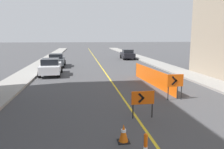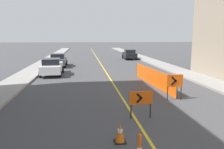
{
  "view_description": "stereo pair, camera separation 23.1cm",
  "coord_description": "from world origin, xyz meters",
  "views": [
    {
      "loc": [
        -2.45,
        5.7,
        3.62
      ],
      "look_at": [
        -0.3,
        20.58,
        1.0
      ],
      "focal_mm": 35.0,
      "sensor_mm": 36.0,
      "label": 1
    },
    {
      "loc": [
        -2.22,
        5.67,
        3.62
      ],
      "look_at": [
        -0.3,
        20.58,
        1.0
      ],
      "focal_mm": 35.0,
      "sensor_mm": 36.0,
      "label": 2
    }
  ],
  "objects": [
    {
      "name": "lane_stripe",
      "position": [
        0.0,
        36.8,
        0.0
      ],
      "size": [
        0.12,
        73.61,
        0.01
      ],
      "color": "gold",
      "rests_on": "ground_plane"
    },
    {
      "name": "sidewalk_left",
      "position": [
        -7.59,
        36.8,
        0.08
      ],
      "size": [
        2.29,
        73.61,
        0.16
      ],
      "color": "gray",
      "rests_on": "ground_plane"
    },
    {
      "name": "sidewalk_right",
      "position": [
        7.59,
        36.8,
        0.08
      ],
      "size": [
        2.29,
        73.61,
        0.16
      ],
      "color": "gray",
      "rests_on": "ground_plane"
    },
    {
      "name": "traffic_cone_third",
      "position": [
        -1.04,
        12.65,
        0.32
      ],
      "size": [
        0.41,
        0.41,
        0.65
      ],
      "color": "black",
      "rests_on": "ground_plane"
    },
    {
      "name": "arrow_barricade_primary",
      "position": [
        0.25,
        14.77,
        0.88
      ],
      "size": [
        1.04,
        0.09,
        1.24
      ],
      "rotation": [
        0.0,
        0.0,
        0.02
      ],
      "color": "#EF560C",
      "rests_on": "ground_plane"
    },
    {
      "name": "arrow_barricade_secondary",
      "position": [
        2.89,
        17.28,
        1.06
      ],
      "size": [
        0.95,
        0.09,
        1.5
      ],
      "rotation": [
        0.0,
        0.0,
        0.0
      ],
      "color": "#EF560C",
      "rests_on": "ground_plane"
    },
    {
      "name": "safety_mesh_fence",
      "position": [
        2.89,
        21.33,
        0.61
      ],
      "size": [
        0.57,
        7.66,
        1.22
      ],
      "rotation": [
        0.0,
        0.0,
        1.64
      ],
      "color": "#EF560C",
      "rests_on": "ground_plane"
    },
    {
      "name": "parked_car_curb_near",
      "position": [
        -5.26,
        26.78,
        0.8
      ],
      "size": [
        1.99,
        4.38,
        1.59
      ],
      "rotation": [
        0.0,
        0.0,
        0.04
      ],
      "color": "silver",
      "rests_on": "ground_plane"
    },
    {
      "name": "parked_car_curb_mid",
      "position": [
        -5.33,
        32.8,
        0.8
      ],
      "size": [
        1.95,
        4.35,
        1.59
      ],
      "rotation": [
        0.0,
        0.0,
        0.03
      ],
      "color": "#474C51",
      "rests_on": "ground_plane"
    },
    {
      "name": "parked_car_curb_far",
      "position": [
        5.11,
        40.37,
        0.8
      ],
      "size": [
        1.96,
        4.36,
        1.59
      ],
      "rotation": [
        0.0,
        0.0,
        -0.04
      ],
      "color": "black",
      "rests_on": "ground_plane"
    }
  ]
}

